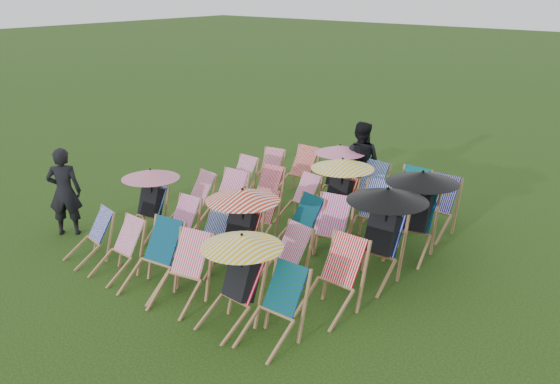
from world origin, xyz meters
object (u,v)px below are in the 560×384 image
Objects in this scene: deckchair_29 at (434,207)px; person_left at (64,192)px; deckchair_5 at (272,309)px; person_rear at (360,162)px; deckchair_0 at (89,237)px.

deckchair_29 is 0.63× the size of person_left.
person_rear is (-2.00, 5.14, 0.37)m from deckchair_5.
deckchair_0 is 5.94m from deckchair_29.
person_left is at bearing 173.98° from deckchair_0.
person_left is at bearing -139.95° from deckchair_29.
person_left is (-5.04, -4.17, 0.30)m from deckchair_29.
person_rear reaches higher than person_left.
deckchair_0 is 1.37m from person_left.
person_left is 0.95× the size of person_rear.
deckchair_5 is 5.52m from person_rear.
person_rear is (1.85, 5.17, 0.43)m from deckchair_0.
deckchair_5 is 0.59× the size of person_left.
deckchair_5 is at bearing 132.09° from person_left.
person_left is at bearing 42.28° from person_rear.
person_rear is at bearing 111.41° from deckchair_5.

